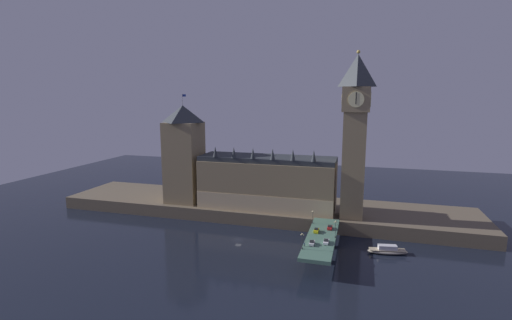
{
  "coord_description": "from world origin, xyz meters",
  "views": [
    {
      "loc": [
        51.19,
        -148.33,
        62.33
      ],
      "look_at": [
        2.53,
        20.0,
        32.88
      ],
      "focal_mm": 26.0,
      "sensor_mm": 36.0,
      "label": 1
    }
  ],
  "objects": [
    {
      "name": "ground_plane",
      "position": [
        0.0,
        0.0,
        0.0
      ],
      "size": [
        400.0,
        400.0,
        0.0
      ],
      "primitive_type": "plane",
      "color": "black"
    },
    {
      "name": "embankment",
      "position": [
        0.0,
        39.0,
        3.2
      ],
      "size": [
        220.0,
        42.0,
        6.4
      ],
      "color": "brown",
      "rests_on": "ground_plane"
    },
    {
      "name": "boat_downstream",
      "position": [
        62.97,
        2.61,
        1.31
      ],
      "size": [
        16.73,
        7.28,
        3.57
      ],
      "color": "#B2A893",
      "rests_on": "ground_plane"
    },
    {
      "name": "bridge",
      "position": [
        37.11,
        -5.0,
        5.45
      ],
      "size": [
        11.46,
        46.0,
        7.4
      ],
      "color": "#4C7560",
      "rests_on": "ground_plane"
    },
    {
      "name": "car_northbound_lead",
      "position": [
        34.59,
        -0.82,
        8.15
      ],
      "size": [
        2.05,
        4.4,
        1.59
      ],
      "color": "yellow",
      "rests_on": "bridge"
    },
    {
      "name": "car_southbound_lead",
      "position": [
        39.63,
        -11.74,
        8.08
      ],
      "size": [
        2.04,
        4.78,
        1.46
      ],
      "color": "white",
      "rests_on": "bridge"
    },
    {
      "name": "parliament_hall",
      "position": [
        5.28,
        31.06,
        19.68
      ],
      "size": [
        68.85,
        21.48,
        31.97
      ],
      "color": "#8E7A56",
      "rests_on": "embankment"
    },
    {
      "name": "victoria_tower",
      "position": [
        -40.78,
        30.23,
        32.59
      ],
      "size": [
        17.82,
        17.82,
        58.07
      ],
      "color": "#8E7A56",
      "rests_on": "embankment"
    },
    {
      "name": "car_southbound_trail",
      "position": [
        39.63,
        4.52,
        8.08
      ],
      "size": [
        2.05,
        4.31,
        1.46
      ],
      "color": "red",
      "rests_on": "bridge"
    },
    {
      "name": "clock_tower",
      "position": [
        47.74,
        26.63,
        46.99
      ],
      "size": [
        12.62,
        12.73,
        76.76
      ],
      "color": "#8E7A56",
      "rests_on": "embankment"
    },
    {
      "name": "pedestrian_near_rail",
      "position": [
        32.07,
        -16.95,
        8.23
      ],
      "size": [
        0.38,
        0.38,
        1.58
      ],
      "color": "black",
      "rests_on": "bridge"
    },
    {
      "name": "street_lamp_near",
      "position": [
        31.67,
        -19.72,
        11.24
      ],
      "size": [
        1.34,
        0.6,
        6.13
      ],
      "color": "#2D3333",
      "rests_on": "bridge"
    },
    {
      "name": "car_northbound_trail",
      "position": [
        34.59,
        -14.6,
        8.09
      ],
      "size": [
        1.96,
        4.35,
        1.48
      ],
      "color": "silver",
      "rests_on": "bridge"
    },
    {
      "name": "street_lamp_far",
      "position": [
        31.67,
        9.72,
        11.07
      ],
      "size": [
        1.34,
        0.6,
        5.86
      ],
      "color": "#2D3333",
      "rests_on": "bridge"
    },
    {
      "name": "street_lamp_mid",
      "position": [
        42.55,
        -5.0,
        11.81
      ],
      "size": [
        1.34,
        0.6,
        7.06
      ],
      "color": "#2D3333",
      "rests_on": "bridge"
    }
  ]
}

